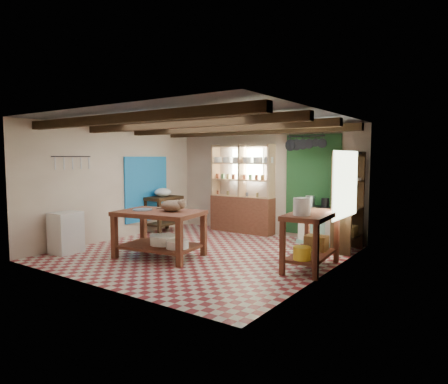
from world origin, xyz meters
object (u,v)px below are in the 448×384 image
Objects in this scene: stove at (320,225)px; right_counter at (311,241)px; prep_table at (163,214)px; cat at (172,206)px; white_cabinet at (66,233)px; work_table at (160,234)px.

right_counter is (0.60, -1.96, 0.08)m from stove.
prep_table is 1.94× the size of cat.
white_cabinet is 1.75× the size of cat.
white_cabinet is at bearing -175.07° from cat.
prep_table reaches higher than work_table.
stove is 3.89m from prep_table.
white_cabinet is 4.73m from right_counter.
stove is 0.62× the size of right_counter.
right_counter is (2.66, 0.90, 0.04)m from work_table.
cat reaches higher than stove.
work_table is 2.57m from prep_table.
stove is 2.05m from right_counter.
cat is at bearing 21.66° from white_cabinet.
prep_table is at bearing 122.13° from work_table.
prep_table is 4.49m from right_counter.
work_table is 1.88× the size of stove.
prep_table is 2.73m from white_cabinet.
prep_table reaches higher than white_cabinet.
work_table is 1.16× the size of right_counter.
right_counter is (4.38, -1.01, 0.03)m from prep_table.
work_table is 1.91× the size of white_cabinet.
prep_table is (-3.78, -0.95, 0.05)m from stove.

